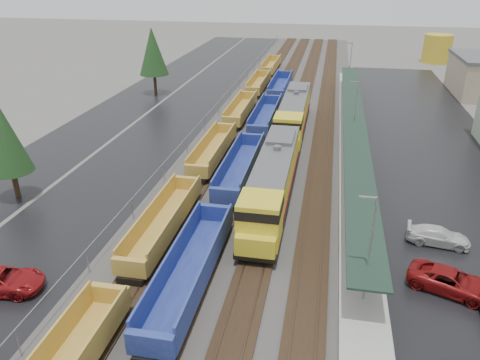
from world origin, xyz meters
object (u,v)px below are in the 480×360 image
(storage_tank, at_px, (437,49))
(parked_car_east_c, at_px, (438,236))
(parked_car_west_c, at_px, (1,280))
(parked_car_east_b, at_px, (451,281))
(locomotive_lead, at_px, (273,182))
(locomotive_trail, at_px, (294,115))
(well_string_yellow, at_px, (213,150))
(well_string_blue, at_px, (221,208))

(storage_tank, xyz_separation_m, parked_car_east_c, (-13.64, -80.26, -2.37))
(storage_tank, xyz_separation_m, parked_car_west_c, (-43.66, -92.01, -2.28))
(storage_tank, height_order, parked_car_east_b, storage_tank)
(locomotive_lead, bearing_deg, parked_car_east_b, -35.72)
(locomotive_lead, xyz_separation_m, locomotive_trail, (0.00, 21.00, 0.00))
(storage_tank, bearing_deg, well_string_yellow, -117.95)
(well_string_blue, height_order, parked_car_west_c, well_string_blue)
(well_string_blue, height_order, storage_tank, storage_tank)
(parked_car_west_c, bearing_deg, parked_car_east_c, -76.40)
(locomotive_trail, height_order, parked_car_west_c, locomotive_trail)
(parked_car_east_b, bearing_deg, storage_tank, 12.66)
(locomotive_trail, bearing_deg, well_string_yellow, -126.46)
(well_string_yellow, relative_size, storage_tank, 18.54)
(parked_car_west_c, bearing_deg, parked_car_east_b, -86.91)
(locomotive_trail, relative_size, storage_tank, 3.45)
(well_string_yellow, relative_size, parked_car_east_b, 20.47)
(parked_car_east_c, bearing_deg, well_string_blue, 96.50)
(locomotive_lead, relative_size, storage_tank, 3.45)
(locomotive_lead, distance_m, well_string_yellow, 13.02)
(parked_car_west_c, distance_m, parked_car_east_b, 30.28)
(well_string_yellow, height_order, parked_car_east_c, well_string_yellow)
(locomotive_lead, bearing_deg, storage_tank, 70.41)
(locomotive_trail, height_order, parked_car_east_c, locomotive_trail)
(locomotive_lead, relative_size, parked_car_east_b, 3.81)
(well_string_blue, bearing_deg, well_string_yellow, 106.54)
(locomotive_trail, relative_size, well_string_blue, 0.20)
(well_string_blue, bearing_deg, parked_car_east_b, -19.99)
(storage_tank, relative_size, parked_car_east_b, 1.10)
(well_string_blue, distance_m, parked_car_east_b, 18.49)
(locomotive_lead, relative_size, well_string_blue, 0.20)
(parked_car_east_c, bearing_deg, locomotive_trail, 36.46)
(parked_car_east_b, bearing_deg, well_string_yellow, 69.02)
(parked_car_west_c, relative_size, parked_car_east_c, 1.17)
(well_string_yellow, height_order, well_string_blue, well_string_blue)
(well_string_yellow, xyz_separation_m, parked_car_east_c, (21.65, -13.75, -0.43))
(well_string_blue, xyz_separation_m, parked_car_east_b, (17.37, -6.32, -0.44))
(locomotive_lead, height_order, well_string_blue, locomotive_lead)
(well_string_blue, bearing_deg, parked_car_west_c, -135.81)
(locomotive_lead, distance_m, parked_car_east_b, 16.56)
(locomotive_trail, distance_m, storage_tank, 62.01)
(locomotive_trail, distance_m, parked_car_west_c, 39.88)
(storage_tank, bearing_deg, locomotive_trail, -116.11)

